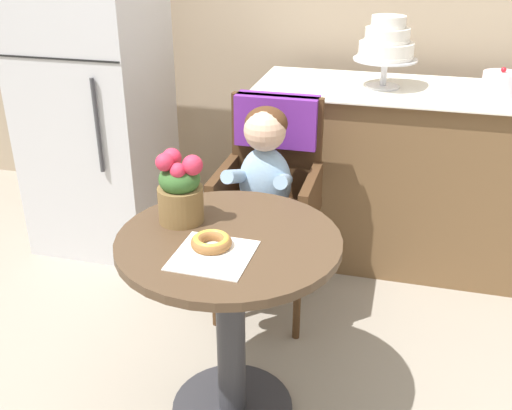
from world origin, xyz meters
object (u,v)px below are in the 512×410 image
(refrigerator, at_px, (94,89))
(flower_vase, at_px, (180,188))
(seated_child, at_px, (263,177))
(round_layer_cake, at_px, (501,84))
(wicker_chair, at_px, (272,172))
(cafe_table, at_px, (230,293))
(tiered_cake_stand, at_px, (387,45))
(donut_front, at_px, (211,241))

(refrigerator, bearing_deg, flower_vase, -49.89)
(seated_child, xyz_separation_m, round_layer_cake, (0.94, 0.69, 0.28))
(wicker_chair, bearing_deg, refrigerator, 161.12)
(seated_child, distance_m, refrigerator, 1.15)
(round_layer_cake, distance_m, refrigerator, 1.96)
(cafe_table, bearing_deg, tiered_cake_stand, 73.89)
(seated_child, relative_size, flower_vase, 2.94)
(cafe_table, xyz_separation_m, flower_vase, (-0.19, 0.07, 0.33))
(cafe_table, xyz_separation_m, wicker_chair, (-0.04, 0.75, 0.13))
(cafe_table, relative_size, donut_front, 5.66)
(cafe_table, xyz_separation_m, donut_front, (-0.03, -0.07, 0.23))
(cafe_table, distance_m, flower_vase, 0.38)
(cafe_table, height_order, donut_front, donut_front)
(flower_vase, bearing_deg, tiered_cake_stand, 65.43)
(round_layer_cake, height_order, refrigerator, refrigerator)
(cafe_table, xyz_separation_m, tiered_cake_stand, (0.38, 1.30, 0.59))
(cafe_table, bearing_deg, round_layer_cake, 54.93)
(cafe_table, distance_m, round_layer_cake, 1.63)
(donut_front, relative_size, tiered_cake_stand, 0.38)
(wicker_chair, xyz_separation_m, seated_child, (0.00, -0.16, 0.04))
(flower_vase, bearing_deg, seated_child, 74.00)
(seated_child, xyz_separation_m, flower_vase, (-0.15, -0.52, 0.16))
(donut_front, xyz_separation_m, flower_vase, (-0.15, 0.15, 0.10))
(seated_child, distance_m, tiered_cake_stand, 0.92)
(flower_vase, relative_size, round_layer_cake, 1.45)
(refrigerator, bearing_deg, round_layer_cake, 5.34)
(wicker_chair, height_order, flower_vase, flower_vase)
(cafe_table, relative_size, wicker_chair, 0.75)
(flower_vase, relative_size, tiered_cake_stand, 0.75)
(donut_front, distance_m, round_layer_cake, 1.66)
(wicker_chair, xyz_separation_m, donut_front, (0.00, -0.82, 0.10))
(seated_child, distance_m, donut_front, 0.67)
(flower_vase, distance_m, refrigerator, 1.34)
(flower_vase, bearing_deg, refrigerator, 130.11)
(cafe_table, distance_m, wicker_chair, 0.76)
(cafe_table, xyz_separation_m, refrigerator, (-1.05, 1.10, 0.34))
(donut_front, relative_size, flower_vase, 0.51)
(wicker_chair, distance_m, refrigerator, 1.09)
(flower_vase, height_order, tiered_cake_stand, tiered_cake_stand)
(donut_front, bearing_deg, tiered_cake_stand, 73.47)
(seated_child, height_order, donut_front, seated_child)
(tiered_cake_stand, distance_m, round_layer_cake, 0.55)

